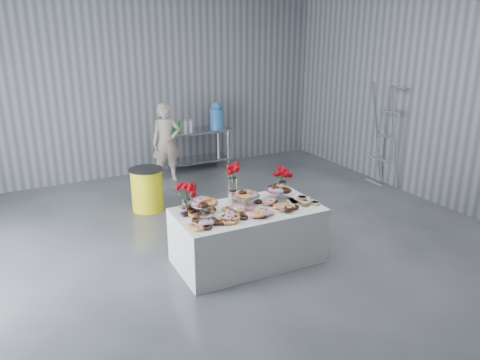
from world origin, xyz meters
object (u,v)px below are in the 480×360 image
at_px(prep_table, 196,143).
at_px(person, 166,142).
at_px(display_table, 248,235).
at_px(water_jug, 216,116).
at_px(stepladder, 386,136).
at_px(trash_barrel, 147,189).

height_order(prep_table, person, person).
bearing_deg(display_table, prep_table, 76.84).
bearing_deg(prep_table, water_jug, -0.00).
height_order(display_table, stepladder, stepladder).
distance_m(person, stepladder, 4.25).
xyz_separation_m(water_jug, person, (-1.25, -0.30, -0.37)).
distance_m(prep_table, water_jug, 0.73).
relative_size(person, stepladder, 0.77).
bearing_deg(person, display_table, -82.39).
distance_m(display_table, person, 3.78).
xyz_separation_m(display_table, prep_table, (0.95, 4.05, 0.24)).
bearing_deg(trash_barrel, prep_table, 46.24).
bearing_deg(water_jug, trash_barrel, -141.54).
height_order(prep_table, stepladder, stepladder).
height_order(water_jug, person, person).
height_order(person, stepladder, stepladder).
relative_size(display_table, water_jug, 3.43).
bearing_deg(prep_table, display_table, -103.16).
xyz_separation_m(display_table, person, (0.20, 3.75, 0.41)).
xyz_separation_m(display_table, trash_barrel, (-0.64, 2.40, -0.01)).
distance_m(water_jug, stepladder, 3.50).
xyz_separation_m(trash_barrel, stepladder, (4.36, -1.00, 0.65)).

